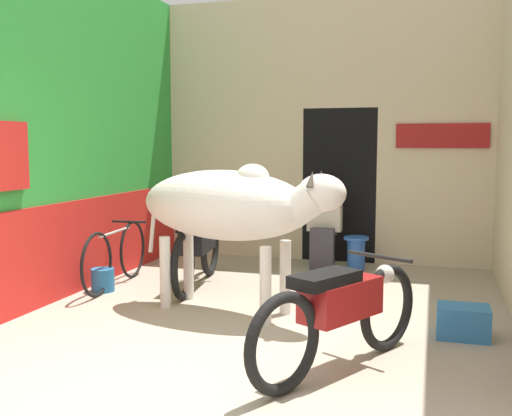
{
  "coord_description": "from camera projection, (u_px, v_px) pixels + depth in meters",
  "views": [
    {
      "loc": [
        1.53,
        -3.6,
        1.68
      ],
      "look_at": [
        -0.18,
        2.15,
        1.02
      ],
      "focal_mm": 42.0,
      "sensor_mm": 36.0,
      "label": 1
    }
  ],
  "objects": [
    {
      "name": "cow",
      "position": [
        230.0,
        206.0,
        5.86
      ],
      "size": [
        2.28,
        1.14,
        1.48
      ],
      "color": "silver",
      "rests_on": "ground_plane"
    },
    {
      "name": "bucket",
      "position": [
        103.0,
        280.0,
        6.79
      ],
      "size": [
        0.26,
        0.26,
        0.26
      ],
      "color": "#23669E",
      "rests_on": "ground_plane"
    },
    {
      "name": "wall_left_shopfront",
      "position": [
        76.0,
        133.0,
        6.79
      ],
      "size": [
        0.25,
        4.77,
        3.71
      ],
      "color": "green",
      "rests_on": "ground_plane"
    },
    {
      "name": "shopkeeper_seated",
      "position": [
        324.0,
        221.0,
        7.99
      ],
      "size": [
        0.45,
        0.33,
        1.21
      ],
      "color": "#3D3842",
      "rests_on": "ground_plane"
    },
    {
      "name": "ground_plane",
      "position": [
        191.0,
        392.0,
        4.05
      ],
      "size": [
        30.0,
        30.0,
        0.0
      ],
      "primitive_type": "plane",
      "color": "tan"
    },
    {
      "name": "motorcycle_far",
      "position": [
        197.0,
        247.0,
        6.99
      ],
      "size": [
        0.58,
        1.91,
        0.82
      ],
      "color": "black",
      "rests_on": "ground_plane"
    },
    {
      "name": "plastic_stool",
      "position": [
        356.0,
        253.0,
        7.87
      ],
      "size": [
        0.33,
        0.33,
        0.45
      ],
      "color": "#2856B2",
      "rests_on": "ground_plane"
    },
    {
      "name": "crate",
      "position": [
        463.0,
        322.0,
        5.16
      ],
      "size": [
        0.44,
        0.32,
        0.28
      ],
      "color": "teal",
      "rests_on": "ground_plane"
    },
    {
      "name": "bicycle",
      "position": [
        116.0,
        256.0,
        6.98
      ],
      "size": [
        0.44,
        1.68,
        0.73
      ],
      "color": "black",
      "rests_on": "ground_plane"
    },
    {
      "name": "wall_back_with_doorway",
      "position": [
        331.0,
        149.0,
        8.63
      ],
      "size": [
        4.6,
        0.93,
        3.71
      ],
      "color": "beige",
      "rests_on": "ground_plane"
    },
    {
      "name": "motorcycle_near",
      "position": [
        341.0,
        310.0,
        4.39
      ],
      "size": [
        1.01,
        1.74,
        0.81
      ],
      "color": "black",
      "rests_on": "ground_plane"
    }
  ]
}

